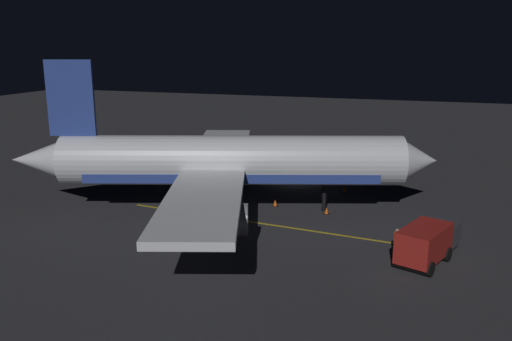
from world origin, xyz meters
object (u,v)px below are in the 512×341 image
(traffic_cone_near_left, at_px, (275,203))
(traffic_cone_near_right, at_px, (345,189))
(ground_crew_worker, at_px, (397,241))
(airliner, at_px, (225,162))
(baggage_truck, at_px, (428,242))
(traffic_cone_under_wing, at_px, (327,211))
(catering_truck, at_px, (288,168))

(traffic_cone_near_left, height_order, traffic_cone_near_right, same)
(ground_crew_worker, xyz_separation_m, traffic_cone_near_right, (-13.40, -5.46, -0.64))
(airliner, xyz_separation_m, baggage_truck, (5.37, 15.62, -2.77))
(baggage_truck, xyz_separation_m, ground_crew_worker, (-0.47, -1.87, -0.34))
(baggage_truck, distance_m, ground_crew_worker, 1.96)
(airliner, bearing_deg, traffic_cone_under_wing, 102.65)
(ground_crew_worker, bearing_deg, airliner, -109.62)
(traffic_cone_near_right, bearing_deg, catering_truck, -113.50)
(catering_truck, distance_m, traffic_cone_near_right, 6.72)
(airliner, distance_m, ground_crew_worker, 14.93)
(airliner, xyz_separation_m, catering_truck, (-11.15, 2.19, -2.84))
(ground_crew_worker, bearing_deg, catering_truck, -144.24)
(baggage_truck, bearing_deg, ground_crew_worker, -104.05)
(ground_crew_worker, height_order, traffic_cone_under_wing, ground_crew_worker)
(baggage_truck, height_order, ground_crew_worker, baggage_truck)
(ground_crew_worker, bearing_deg, traffic_cone_near_left, -125.66)
(airliner, distance_m, traffic_cone_under_wing, 8.96)
(baggage_truck, distance_m, traffic_cone_near_right, 15.71)
(catering_truck, height_order, traffic_cone_near_left, catering_truck)
(airliner, xyz_separation_m, traffic_cone_near_left, (-2.46, 3.48, -3.75))
(airliner, relative_size, ground_crew_worker, 19.06)
(traffic_cone_near_left, bearing_deg, traffic_cone_near_right, 141.41)
(traffic_cone_near_left, relative_size, traffic_cone_under_wing, 1.00)
(catering_truck, bearing_deg, traffic_cone_under_wing, 31.53)
(baggage_truck, bearing_deg, catering_truck, -140.90)
(traffic_cone_near_right, relative_size, traffic_cone_under_wing, 1.00)
(traffic_cone_near_left, distance_m, traffic_cone_near_right, 7.72)
(ground_crew_worker, distance_m, traffic_cone_near_right, 14.48)
(traffic_cone_near_left, xyz_separation_m, traffic_cone_under_wing, (0.68, 4.46, 0.00))
(traffic_cone_near_left, height_order, traffic_cone_under_wing, same)
(ground_crew_worker, bearing_deg, baggage_truck, 75.95)
(baggage_truck, xyz_separation_m, traffic_cone_near_left, (-7.84, -12.14, -0.98))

